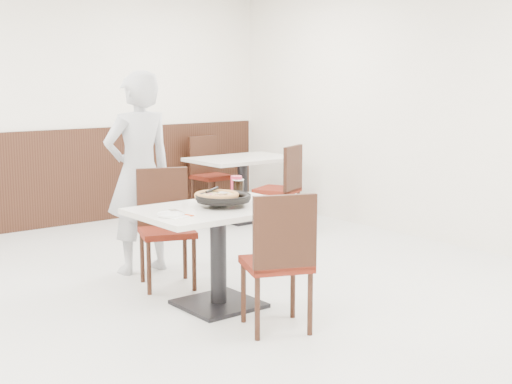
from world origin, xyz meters
TOP-DOWN VIEW (x-y plane):
  - floor at (0.00, 0.00)m, footprint 7.00×7.00m
  - wall_back at (0.00, 3.50)m, footprint 6.00×0.04m
  - wall_right at (3.00, 0.00)m, footprint 0.04×7.00m
  - wainscot_back at (0.00, 3.48)m, footprint 5.90×0.03m
  - main_table at (-0.01, 0.01)m, footprint 1.24×0.86m
  - chair_near at (0.01, -0.63)m, footprint 0.55×0.55m
  - chair_far at (-0.05, 0.67)m, footprint 0.54×0.54m
  - trivet at (0.04, 0.07)m, footprint 0.14×0.14m
  - pizza_pan at (0.04, 0.00)m, footprint 0.41×0.41m
  - pizza at (0.02, 0.06)m, footprint 0.33×0.33m
  - pizza_server at (0.07, 0.05)m, footprint 0.09×0.10m
  - napkin at (-0.44, -0.09)m, footprint 0.19×0.19m
  - side_plate at (-0.46, -0.06)m, footprint 0.20×0.20m
  - fork at (-0.38, -0.07)m, footprint 0.04×0.16m
  - cola_glass at (0.38, 0.28)m, footprint 0.09×0.09m
  - red_cup at (0.39, 0.32)m, footprint 0.09×0.09m
  - diner_person at (0.01, 1.21)m, footprint 0.64×0.42m
  - bg_table_right at (2.08, 2.46)m, footprint 1.25×0.87m
  - bg_chair_right_near at (2.03, 1.77)m, footprint 0.56×0.56m
  - bg_chair_right_far at (2.07, 3.08)m, footprint 0.44×0.44m

SIDE VIEW (x-z plane):
  - floor at x=0.00m, z-range 0.00..0.00m
  - main_table at x=-0.01m, z-range 0.00..0.75m
  - bg_table_right at x=2.08m, z-range 0.00..0.75m
  - chair_near at x=0.01m, z-range 0.00..0.95m
  - chair_far at x=-0.05m, z-range 0.00..0.95m
  - bg_chair_right_near at x=2.03m, z-range 0.00..0.95m
  - bg_chair_right_far at x=2.07m, z-range 0.00..0.95m
  - wainscot_back at x=0.00m, z-range 0.00..1.10m
  - napkin at x=-0.44m, z-range 0.75..0.75m
  - side_plate at x=-0.46m, z-range 0.75..0.77m
  - trivet at x=0.04m, z-range 0.75..0.79m
  - fork at x=-0.38m, z-range 0.77..0.77m
  - pizza_pan at x=0.04m, z-range 0.79..0.80m
  - pizza at x=0.02m, z-range 0.80..0.82m
  - cola_glass at x=0.38m, z-range 0.75..0.88m
  - red_cup at x=0.39m, z-range 0.75..0.91m
  - pizza_server at x=0.07m, z-range 0.84..0.84m
  - diner_person at x=0.01m, z-range 0.00..1.74m
  - wall_back at x=0.00m, z-range 0.00..2.80m
  - wall_right at x=3.00m, z-range 0.00..2.80m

